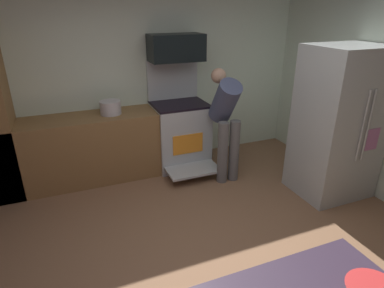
{
  "coord_description": "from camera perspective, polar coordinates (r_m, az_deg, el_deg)",
  "views": [
    {
      "loc": [
        -0.99,
        -2.25,
        2.22
      ],
      "look_at": [
        0.04,
        0.3,
        1.05
      ],
      "focal_mm": 30.39,
      "sensor_mm": 36.0,
      "label": 1
    }
  ],
  "objects": [
    {
      "name": "wall_back",
      "position": [
        4.78,
        -9.85,
        11.61
      ],
      "size": [
        5.2,
        0.12,
        2.6
      ],
      "primitive_type": "cube",
      "color": "silver",
      "rests_on": "ground"
    },
    {
      "name": "lower_cabinet_run",
      "position": [
        4.58,
        -19.12,
        -1.02
      ],
      "size": [
        2.4,
        0.6,
        0.9
      ],
      "primitive_type": "cube",
      "color": "olive",
      "rests_on": "ground"
    },
    {
      "name": "stock_pot",
      "position": [
        4.44,
        -14.12,
        6.23
      ],
      "size": [
        0.27,
        0.27,
        0.18
      ],
      "primitive_type": "cylinder",
      "color": "silver",
      "rests_on": "lower_cabinet_run"
    },
    {
      "name": "refrigerator",
      "position": [
        4.3,
        24.26,
        3.28
      ],
      "size": [
        0.87,
        0.75,
        1.83
      ],
      "color": "#B0B8B6",
      "rests_on": "ground"
    },
    {
      "name": "ground_plane",
      "position": [
        3.32,
        1.34,
        -19.21
      ],
      "size": [
        5.2,
        4.8,
        0.02
      ],
      "primitive_type": "cube",
      "color": "#865F43"
    },
    {
      "name": "oven_range",
      "position": [
        4.79,
        -2.15,
        2.09
      ],
      "size": [
        0.76,
        1.04,
        1.52
      ],
      "color": "#B6BDC0",
      "rests_on": "ground"
    },
    {
      "name": "microwave",
      "position": [
        4.59,
        -2.8,
        16.53
      ],
      "size": [
        0.74,
        0.38,
        0.36
      ],
      "primitive_type": "cube",
      "color": "black",
      "rests_on": "oven_range"
    },
    {
      "name": "person_cook",
      "position": [
        4.3,
        5.92,
        4.62
      ],
      "size": [
        0.31,
        0.59,
        1.48
      ],
      "color": "slate",
      "rests_on": "ground"
    }
  ]
}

